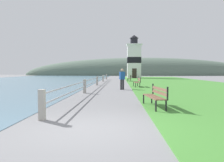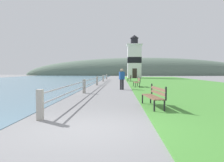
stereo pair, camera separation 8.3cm
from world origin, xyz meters
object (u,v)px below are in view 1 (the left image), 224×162
at_px(park_bench_midway, 138,82).
at_px(person_strolling, 122,78).
at_px(park_bench_far, 130,78).
at_px(lighthouse, 134,59).
at_px(park_bench_near, 156,95).

xyz_separation_m(park_bench_midway, person_strolling, (-1.43, -2.41, 0.37)).
distance_m(park_bench_far, lighthouse, 15.11).
distance_m(park_bench_near, person_strolling, 8.86).
relative_size(park_bench_near, park_bench_midway, 1.18).
bearing_deg(park_bench_far, lighthouse, -89.54).
height_order(park_bench_far, person_strolling, person_strolling).
bearing_deg(park_bench_far, park_bench_midway, 97.63).
height_order(park_bench_near, park_bench_midway, same).
relative_size(park_bench_near, person_strolling, 1.21).
xyz_separation_m(lighthouse, person_strolling, (-2.74, -27.90, -3.00)).
height_order(park_bench_near, park_bench_far, same).
height_order(park_bench_midway, person_strolling, person_strolling).
height_order(park_bench_far, lighthouse, lighthouse).
relative_size(park_bench_far, person_strolling, 0.98).
xyz_separation_m(park_bench_near, park_bench_far, (-0.05, 22.01, -0.00)).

